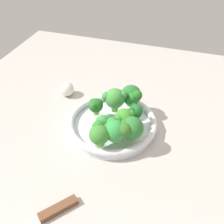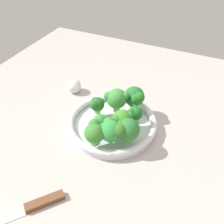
{
  "view_description": "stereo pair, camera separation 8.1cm",
  "coord_description": "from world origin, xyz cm",
  "views": [
    {
      "loc": [
        15.51,
        -56.96,
        58.68
      ],
      "look_at": [
        -3.58,
        2.92,
        6.74
      ],
      "focal_mm": 43.08,
      "sensor_mm": 36.0,
      "label": 1
    },
    {
      "loc": [
        23.09,
        -53.99,
        58.68
      ],
      "look_at": [
        -3.58,
        2.92,
        6.74
      ],
      "focal_mm": 43.08,
      "sensor_mm": 36.0,
      "label": 2
    }
  ],
  "objects": [
    {
      "name": "broccoli_floret_4",
      "position": [
        0.2,
        11.69,
        7.76
      ],
      "size": [
        7.53,
        7.27,
        7.18
      ],
      "color": "#9DD464",
      "rests_on": "bowl"
    },
    {
      "name": "broccoli_floret_0",
      "position": [
        -4.2,
        -3.14,
        7.19
      ],
      "size": [
        4.78,
        4.4,
        5.95
      ],
      "color": "#87BB4E",
      "rests_on": "bowl"
    },
    {
      "name": "broccoli_floret_6",
      "position": [
        3.88,
        -3.58,
        7.88
      ],
      "size": [
        6.59,
        7.51,
        7.26
      ],
      "color": "#85B756",
      "rests_on": "bowl"
    },
    {
      "name": "broccoli_floret_2",
      "position": [
        -3.68,
        -7.71,
        7.68
      ],
      "size": [
        5.7,
        6.25,
        6.96
      ],
      "color": "#75BC60",
      "rests_on": "bowl"
    },
    {
      "name": "broccoli_floret_3",
      "position": [
        3.29,
        4.57,
        7.31
      ],
      "size": [
        4.25,
        4.57,
        5.86
      ],
      "color": "#82BF60",
      "rests_on": "bowl"
    },
    {
      "name": "broccoli_floret_8",
      "position": [
        1.05,
        0.01,
        7.92
      ],
      "size": [
        5.66,
        6.01,
        6.99
      ],
      "color": "#96D16C",
      "rests_on": "bowl"
    },
    {
      "name": "ground_plane",
      "position": [
        0.0,
        0.0,
        -1.25
      ],
      "size": [
        130.0,
        130.0,
        2.5
      ],
      "primitive_type": "cube",
      "color": "#B5B0A8"
    },
    {
      "name": "broccoli_floret_5",
      "position": [
        -4.06,
        7.57,
        8.64
      ],
      "size": [
        7.56,
        6.4,
        8.05
      ],
      "color": "#86BA5D",
      "rests_on": "bowl"
    },
    {
      "name": "broccoli_floret_1",
      "position": [
        -0.08,
        -5.42,
        7.71
      ],
      "size": [
        6.34,
        6.41,
        6.98
      ],
      "color": "#9ED471",
      "rests_on": "bowl"
    },
    {
      "name": "broccoli_floret_7",
      "position": [
        -9.35,
        4.1,
        7.03
      ],
      "size": [
        4.72,
        4.95,
        5.54
      ],
      "color": "#87CB5C",
      "rests_on": "bowl"
    },
    {
      "name": "garlic_bulb",
      "position": [
        -24.86,
        15.2,
        2.62
      ],
      "size": [
        5.23,
        5.23,
        5.23
      ],
      "primitive_type": "sphere",
      "color": "silver",
      "rests_on": "ground_plane"
    },
    {
      "name": "knife",
      "position": [
        -10.01,
        -31.81,
        0.55
      ],
      "size": [
        18.79,
        22.04,
        1.5
      ],
      "color": "silver",
      "rests_on": "ground_plane"
    },
    {
      "name": "bowl",
      "position": [
        -3.58,
        2.92,
        1.91
      ],
      "size": [
        28.13,
        28.13,
        3.74
      ],
      "color": "silver",
      "rests_on": "ground_plane"
    }
  ]
}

